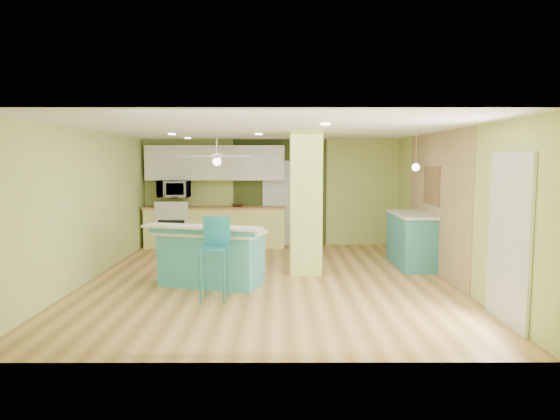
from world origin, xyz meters
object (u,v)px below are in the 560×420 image
Objects in this scene: bar_stool at (215,244)px; fruit_bowl at (238,205)px; canister at (208,225)px; side_counter at (412,239)px; peninsula at (211,256)px.

bar_stool is 4.36m from fruit_bowl.
canister is (-0.23, 0.92, 0.16)m from bar_stool.
side_counter is 4.08m from fruit_bowl.
peninsula is 1.26× the size of side_counter.
bar_stool is 7.11× the size of canister.
canister reaches higher than peninsula.
canister is at bearing 108.97° from bar_stool.
bar_stool is at bearing -75.81° from canister.
peninsula is 3.56m from fruit_bowl.
canister reaches higher than side_counter.
bar_stool reaches higher than peninsula.
peninsula is 11.74× the size of canister.
bar_stool is at bearing -61.99° from peninsula.
bar_stool is 4.25× the size of fruit_bowl.
fruit_bowl is at bearing 95.21° from bar_stool.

